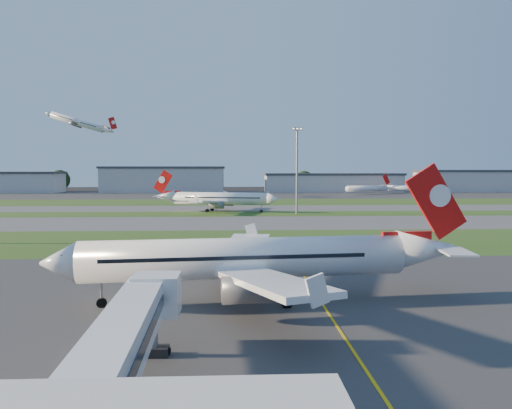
{
  "coord_description": "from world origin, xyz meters",
  "views": [
    {
      "loc": [
        -3.69,
        -39.59,
        13.32
      ],
      "look_at": [
        0.3,
        50.75,
        7.0
      ],
      "focal_mm": 35.0,
      "sensor_mm": 36.0,
      "label": 1
    }
  ],
  "objects": [
    {
      "name": "tree_west",
      "position": [
        -110.0,
        270.0,
        7.14
      ],
      "size": [
        12.1,
        12.1,
        13.2
      ],
      "color": "black",
      "rests_on": "ground"
    },
    {
      "name": "airliner_taxiing",
      "position": [
        -8.35,
        118.09,
        4.15
      ],
      "size": [
        37.14,
        31.16,
        11.82
      ],
      "rotation": [
        0.0,
        0.0,
        2.88
      ],
      "color": "white",
      "rests_on": "ground"
    },
    {
      "name": "apron_far",
      "position": [
        0.0,
        225.0,
        0.01
      ],
      "size": [
        400.0,
        80.0,
        0.01
      ],
      "primitive_type": "cube",
      "color": "#333335",
      "rests_on": "ground"
    },
    {
      "name": "mini_jet_near",
      "position": [
        68.18,
        226.4,
        3.28
      ],
      "size": [
        27.1,
        12.85,
        9.48
      ],
      "rotation": [
        0.0,
        0.0,
        0.39
      ],
      "color": "white",
      "rests_on": "ground"
    },
    {
      "name": "grass_strip_b",
      "position": [
        0.0,
        110.0,
        0.01
      ],
      "size": [
        300.0,
        18.0,
        0.01
      ],
      "primitive_type": "cube",
      "color": "#31501A",
      "rests_on": "ground"
    },
    {
      "name": "hangar_far_east",
      "position": [
        155.0,
        255.0,
        6.64
      ],
      "size": [
        96.9,
        23.0,
        13.2
      ],
      "color": "#9A9DA2",
      "rests_on": "ground"
    },
    {
      "name": "grass_strip_c",
      "position": [
        0.0,
        165.0,
        0.01
      ],
      "size": [
        300.0,
        40.0,
        0.01
      ],
      "primitive_type": "cube",
      "color": "#31501A",
      "rests_on": "ground"
    },
    {
      "name": "tree_mid_west",
      "position": [
        -20.0,
        266.0,
        5.84
      ],
      "size": [
        9.9,
        9.9,
        10.8
      ],
      "color": "black",
      "rests_on": "ground"
    },
    {
      "name": "hangar_west",
      "position": [
        -45.0,
        255.0,
        7.64
      ],
      "size": [
        71.4,
        23.0,
        15.2
      ],
      "color": "#9A9DA2",
      "rests_on": "ground"
    },
    {
      "name": "tree_mid_east",
      "position": [
        40.0,
        269.0,
        6.81
      ],
      "size": [
        11.55,
        11.55,
        12.6
      ],
      "color": "black",
      "rests_on": "ground"
    },
    {
      "name": "yellow_line",
      "position": [
        5.0,
        0.0,
        0.0
      ],
      "size": [
        0.25,
        60.0,
        0.02
      ],
      "primitive_type": "cube",
      "color": "gold",
      "rests_on": "ground"
    },
    {
      "name": "taxiway_a",
      "position": [
        0.0,
        85.0,
        0.01
      ],
      "size": [
        300.0,
        32.0,
        0.01
      ],
      "primitive_type": "cube",
      "color": "#515154",
      "rests_on": "ground"
    },
    {
      "name": "ground",
      "position": [
        0.0,
        0.0,
        0.0
      ],
      "size": [
        700.0,
        700.0,
        0.0
      ],
      "primitive_type": "plane",
      "color": "black",
      "rests_on": "ground"
    },
    {
      "name": "jet_bridge",
      "position": [
        -9.81,
        -15.24,
        4.01
      ],
      "size": [
        4.2,
        26.9,
        6.2
      ],
      "color": "silver",
      "rests_on": "ground"
    },
    {
      "name": "airliner_parked",
      "position": [
        -2.28,
        9.82,
        4.37
      ],
      "size": [
        39.9,
        33.71,
        12.46
      ],
      "rotation": [
        0.0,
        0.0,
        0.1
      ],
      "color": "white",
      "rests_on": "ground"
    },
    {
      "name": "light_mast_centre",
      "position": [
        15.0,
        108.0,
        14.81
      ],
      "size": [
        3.2,
        0.7,
        25.8
      ],
      "color": "gray",
      "rests_on": "ground"
    },
    {
      "name": "tree_east",
      "position": [
        115.0,
        267.0,
        6.16
      ],
      "size": [
        10.45,
        10.45,
        11.4
      ],
      "color": "black",
      "rests_on": "ground"
    },
    {
      "name": "mini_jet_far",
      "position": [
        89.84,
        230.62,
        3.28
      ],
      "size": [
        27.6,
        11.48,
        9.48
      ],
      "rotation": [
        0.0,
        0.0,
        -0.33
      ],
      "color": "white",
      "rests_on": "ground"
    },
    {
      "name": "taxiway_b",
      "position": [
        0.0,
        132.0,
        0.01
      ],
      "size": [
        300.0,
        26.0,
        0.01
      ],
      "primitive_type": "cube",
      "color": "#515154",
      "rests_on": "ground"
    },
    {
      "name": "grass_strip_a",
      "position": [
        0.0,
        52.0,
        0.01
      ],
      "size": [
        300.0,
        34.0,
        0.01
      ],
      "primitive_type": "cube",
      "color": "#31501A",
      "rests_on": "ground"
    },
    {
      "name": "apron_near",
      "position": [
        0.0,
        0.0,
        0.01
      ],
      "size": [
        300.0,
        70.0,
        0.01
      ],
      "primitive_type": "cube",
      "color": "#333335",
      "rests_on": "ground"
    },
    {
      "name": "hangar_east",
      "position": [
        55.0,
        255.0,
        5.64
      ],
      "size": [
        81.6,
        23.0,
        11.2
      ],
      "color": "#9A9DA2",
      "rests_on": "ground"
    },
    {
      "name": "airliner_departing",
      "position": [
        -79.69,
        209.21,
        36.37
      ],
      "size": [
        31.83,
        26.93,
        9.93
      ],
      "rotation": [
        0.0,
        0.0,
        0.07
      ],
      "color": "white"
    }
  ]
}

